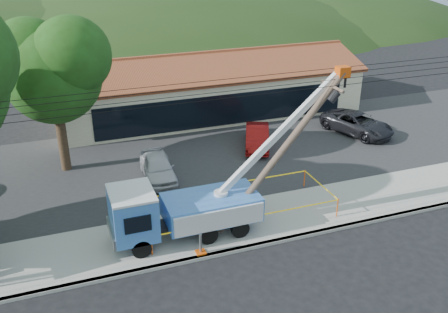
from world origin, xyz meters
TOP-DOWN VIEW (x-y plane):
  - ground at (0.00, 0.00)m, footprint 120.00×120.00m
  - curb at (0.00, 2.10)m, footprint 60.00×0.25m
  - sidewalk at (0.00, 4.00)m, footprint 60.00×4.00m
  - parking_lot at (0.00, 12.00)m, footprint 60.00×12.00m
  - strip_mall at (4.00, 19.98)m, footprint 22.50×8.53m
  - tree_lot at (-7.00, 13.00)m, footprint 6.30×5.60m
  - hill_center at (10.00, 55.00)m, footprint 89.60×64.00m
  - hill_east at (30.00, 55.00)m, footprint 72.80×52.00m
  - utility_truck at (-2.47, 3.92)m, footprint 11.04×3.61m
  - leaning_pole at (2.42, 3.65)m, footprint 6.11×1.78m
  - caution_tape at (0.42, 4.59)m, footprint 9.18×3.37m
  - car_silver at (-2.23, 9.94)m, footprint 1.94×4.29m
  - car_red at (4.74, 12.12)m, footprint 2.94×4.37m
  - car_dark at (12.08, 11.95)m, footprint 3.96×5.59m

SIDE VIEW (x-z plane):
  - ground at x=0.00m, z-range 0.00..0.00m
  - hill_center at x=10.00m, z-range -16.00..16.00m
  - hill_east at x=30.00m, z-range -13.00..13.00m
  - car_silver at x=-2.23m, z-range -0.71..0.71m
  - car_red at x=4.74m, z-range -0.68..0.68m
  - car_dark at x=12.08m, z-range -0.71..0.71m
  - parking_lot at x=0.00m, z-range 0.00..0.10m
  - curb at x=0.00m, z-range 0.00..0.15m
  - sidewalk at x=0.00m, z-range 0.00..0.15m
  - caution_tape at x=0.42m, z-range 0.38..1.35m
  - utility_truck at x=-2.47m, z-range -2.05..5.19m
  - strip_mall at x=4.00m, z-range -0.46..4.22m
  - leaning_pole at x=2.42m, z-range 0.42..7.62m
  - tree_lot at x=-7.00m, z-range 1.74..10.68m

